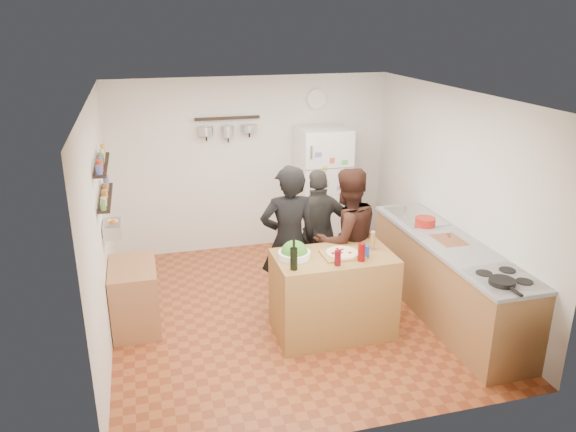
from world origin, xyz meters
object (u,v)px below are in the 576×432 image
object	(u,v)px
salad_bowl	(294,255)
wine_bottle	(294,259)
wall_clock	(316,99)
person_left	(289,241)
counter_run	(447,280)
person_center	(346,240)
fridge	(322,190)
skillet	(502,282)
person_back	(319,232)
side_table	(135,296)
salt_canister	(366,251)
red_bowl	(425,222)
pepper_mill	(373,242)
prep_island	(333,294)

from	to	relation	value
salad_bowl	wine_bottle	distance (m)	0.29
salad_bowl	wall_clock	xyz separation A→B (m)	(1.05, 2.59, 1.21)
person_left	counter_run	size ratio (longest dim) A/B	0.67
person_center	fridge	bearing A→B (deg)	-110.52
counter_run	skillet	world-z (taller)	skillet
person_left	skillet	xyz separation A→B (m)	(1.62, -1.61, 0.06)
counter_run	fridge	size ratio (longest dim) A/B	1.46
person_back	side_table	xyz separation A→B (m)	(-2.22, -0.32, -0.42)
salad_bowl	person_back	size ratio (longest dim) A/B	0.22
wall_clock	salt_canister	bearing A→B (deg)	-96.74
red_bowl	counter_run	bearing A→B (deg)	-84.51
fridge	wall_clock	xyz separation A→B (m)	(0.00, 0.33, 1.25)
person_center	counter_run	world-z (taller)	person_center
counter_run	red_bowl	xyz separation A→B (m)	(-0.05, 0.52, 0.52)
wine_bottle	side_table	xyz separation A→B (m)	(-1.56, 0.90, -0.66)
salad_bowl	skillet	bearing A→B (deg)	-33.07
wine_bottle	side_table	size ratio (longest dim) A/B	0.28
fridge	counter_run	bearing A→B (deg)	-71.94
salad_bowl	person_left	world-z (taller)	person_left
red_bowl	salad_bowl	bearing A→B (deg)	-164.70
salt_canister	pepper_mill	bearing A→B (deg)	48.58
fridge	person_left	bearing A→B (deg)	-118.93
wine_bottle	fridge	size ratio (longest dim) A/B	0.13
salad_bowl	person_center	distance (m)	0.88
wine_bottle	pepper_mill	xyz separation A→B (m)	(0.95, 0.27, -0.03)
wine_bottle	red_bowl	size ratio (longest dim) A/B	0.94
prep_island	person_center	world-z (taller)	person_center
counter_run	person_back	bearing A→B (deg)	140.71
salt_canister	side_table	bearing A→B (deg)	161.31
salt_canister	person_center	world-z (taller)	person_center
prep_island	salt_canister	distance (m)	0.61
wall_clock	person_back	bearing A→B (deg)	-105.98
salt_canister	fridge	xyz separation A→B (m)	(0.33, 2.43, -0.07)
fridge	side_table	distance (m)	3.19
wine_bottle	red_bowl	bearing A→B (deg)	22.27
counter_run	red_bowl	bearing A→B (deg)	95.49
wall_clock	side_table	world-z (taller)	wall_clock
person_back	wall_clock	world-z (taller)	wall_clock
wine_bottle	skillet	bearing A→B (deg)	-25.16
person_left	wall_clock	xyz separation A→B (m)	(0.97, 2.08, 1.27)
wine_bottle	counter_run	xyz separation A→B (m)	(1.88, 0.23, -0.57)
pepper_mill	fridge	xyz separation A→B (m)	(0.18, 2.26, -0.09)
wine_bottle	skillet	distance (m)	1.96
salt_canister	wall_clock	size ratio (longest dim) A/B	0.42
salt_canister	person_back	xyz separation A→B (m)	(-0.14, 1.12, -0.19)
skillet	fridge	distance (m)	3.42
counter_run	skillet	xyz separation A→B (m)	(-0.10, -1.06, 0.49)
salad_bowl	red_bowl	distance (m)	1.81
skillet	side_table	size ratio (longest dim) A/B	0.31
salad_bowl	pepper_mill	size ratio (longest dim) A/B	2.00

